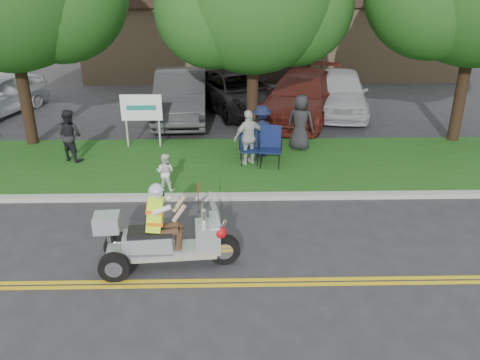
{
  "coord_description": "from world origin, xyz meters",
  "views": [
    {
      "loc": [
        -0.23,
        -8.37,
        5.69
      ],
      "look_at": [
        -0.01,
        2.0,
        0.99
      ],
      "focal_mm": 38.0,
      "sensor_mm": 36.0,
      "label": 1
    }
  ],
  "objects_px": {
    "trike_scooter": "(162,239)",
    "spectator_adult_right": "(249,137)",
    "parked_car_right": "(301,96)",
    "parked_car_mid": "(238,91)",
    "lawn_chair_a": "(270,143)",
    "parked_car_far_right": "(341,92)",
    "lawn_chair_b": "(249,144)",
    "spectator_adult_mid": "(70,135)",
    "parked_car_left": "(181,95)"
  },
  "relations": [
    {
      "from": "trike_scooter",
      "to": "parked_car_far_right",
      "type": "relative_size",
      "value": 0.59
    },
    {
      "from": "lawn_chair_a",
      "to": "spectator_adult_right",
      "type": "height_order",
      "value": "spectator_adult_right"
    },
    {
      "from": "trike_scooter",
      "to": "parked_car_mid",
      "type": "bearing_deg",
      "value": 76.76
    },
    {
      "from": "lawn_chair_a",
      "to": "parked_car_mid",
      "type": "relative_size",
      "value": 0.21
    },
    {
      "from": "spectator_adult_mid",
      "to": "parked_car_left",
      "type": "bearing_deg",
      "value": -96.5
    },
    {
      "from": "parked_car_left",
      "to": "parked_car_far_right",
      "type": "distance_m",
      "value": 6.03
    },
    {
      "from": "lawn_chair_a",
      "to": "parked_car_right",
      "type": "height_order",
      "value": "parked_car_right"
    },
    {
      "from": "lawn_chair_b",
      "to": "lawn_chair_a",
      "type": "bearing_deg",
      "value": -17.01
    },
    {
      "from": "lawn_chair_a",
      "to": "parked_car_left",
      "type": "bearing_deg",
      "value": 127.65
    },
    {
      "from": "parked_car_left",
      "to": "parked_car_far_right",
      "type": "height_order",
      "value": "parked_car_left"
    },
    {
      "from": "spectator_adult_right",
      "to": "lawn_chair_b",
      "type": "bearing_deg",
      "value": -114.09
    },
    {
      "from": "parked_car_mid",
      "to": "spectator_adult_mid",
      "type": "bearing_deg",
      "value": -157.21
    },
    {
      "from": "parked_car_far_right",
      "to": "trike_scooter",
      "type": "bearing_deg",
      "value": -109.67
    },
    {
      "from": "spectator_adult_mid",
      "to": "parked_car_right",
      "type": "height_order",
      "value": "parked_car_right"
    },
    {
      "from": "spectator_adult_right",
      "to": "parked_car_right",
      "type": "xyz_separation_m",
      "value": [
        2.09,
        4.69,
        -0.08
      ]
    },
    {
      "from": "trike_scooter",
      "to": "spectator_adult_right",
      "type": "height_order",
      "value": "trike_scooter"
    },
    {
      "from": "parked_car_mid",
      "to": "lawn_chair_a",
      "type": "bearing_deg",
      "value": -106.18
    },
    {
      "from": "parked_car_left",
      "to": "lawn_chair_a",
      "type": "bearing_deg",
      "value": -60.99
    },
    {
      "from": "spectator_adult_right",
      "to": "spectator_adult_mid",
      "type": "bearing_deg",
      "value": -28.79
    },
    {
      "from": "trike_scooter",
      "to": "spectator_adult_mid",
      "type": "relative_size",
      "value": 1.82
    },
    {
      "from": "trike_scooter",
      "to": "parked_car_far_right",
      "type": "height_order",
      "value": "trike_scooter"
    },
    {
      "from": "parked_car_mid",
      "to": "parked_car_far_right",
      "type": "relative_size",
      "value": 1.14
    },
    {
      "from": "lawn_chair_b",
      "to": "spectator_adult_mid",
      "type": "distance_m",
      "value": 5.15
    },
    {
      "from": "trike_scooter",
      "to": "lawn_chair_b",
      "type": "xyz_separation_m",
      "value": [
        1.86,
        5.13,
        0.03
      ]
    },
    {
      "from": "trike_scooter",
      "to": "parked_car_right",
      "type": "bearing_deg",
      "value": 63.32
    },
    {
      "from": "parked_car_mid",
      "to": "parked_car_right",
      "type": "bearing_deg",
      "value": -47.64
    },
    {
      "from": "spectator_adult_right",
      "to": "parked_car_far_right",
      "type": "xyz_separation_m",
      "value": [
        3.69,
        5.32,
        -0.09
      ]
    },
    {
      "from": "spectator_adult_mid",
      "to": "parked_car_left",
      "type": "xyz_separation_m",
      "value": [
        2.82,
        4.35,
        -0.01
      ]
    },
    {
      "from": "trike_scooter",
      "to": "lawn_chair_b",
      "type": "bearing_deg",
      "value": 65.5
    },
    {
      "from": "lawn_chair_b",
      "to": "spectator_adult_mid",
      "type": "relative_size",
      "value": 0.65
    },
    {
      "from": "lawn_chair_b",
      "to": "parked_car_mid",
      "type": "relative_size",
      "value": 0.18
    },
    {
      "from": "spectator_adult_right",
      "to": "parked_car_far_right",
      "type": "distance_m",
      "value": 6.47
    },
    {
      "from": "lawn_chair_a",
      "to": "parked_car_far_right",
      "type": "height_order",
      "value": "parked_car_far_right"
    },
    {
      "from": "parked_car_left",
      "to": "parked_car_right",
      "type": "bearing_deg",
      "value": -2.9
    },
    {
      "from": "trike_scooter",
      "to": "parked_car_left",
      "type": "relative_size",
      "value": 0.53
    },
    {
      "from": "spectator_adult_mid",
      "to": "parked_car_far_right",
      "type": "distance_m",
      "value": 10.1
    },
    {
      "from": "spectator_adult_right",
      "to": "parked_car_right",
      "type": "height_order",
      "value": "spectator_adult_right"
    },
    {
      "from": "parked_car_right",
      "to": "parked_car_left",
      "type": "bearing_deg",
      "value": -160.63
    },
    {
      "from": "parked_car_mid",
      "to": "parked_car_right",
      "type": "height_order",
      "value": "parked_car_right"
    },
    {
      "from": "lawn_chair_a",
      "to": "parked_car_right",
      "type": "distance_m",
      "value": 4.99
    },
    {
      "from": "parked_car_right",
      "to": "parked_car_mid",
      "type": "bearing_deg",
      "value": 176.78
    },
    {
      "from": "trike_scooter",
      "to": "parked_car_right",
      "type": "height_order",
      "value": "trike_scooter"
    },
    {
      "from": "lawn_chair_a",
      "to": "parked_car_far_right",
      "type": "relative_size",
      "value": 0.24
    },
    {
      "from": "parked_car_right",
      "to": "spectator_adult_right",
      "type": "bearing_deg",
      "value": -93.99
    },
    {
      "from": "parked_car_mid",
      "to": "parked_car_right",
      "type": "xyz_separation_m",
      "value": [
        2.32,
        -1.0,
        0.07
      ]
    },
    {
      "from": "lawn_chair_b",
      "to": "trike_scooter",
      "type": "bearing_deg",
      "value": -112.01
    },
    {
      "from": "lawn_chair_b",
      "to": "spectator_adult_right",
      "type": "bearing_deg",
      "value": -91.76
    },
    {
      "from": "parked_car_left",
      "to": "trike_scooter",
      "type": "bearing_deg",
      "value": -89.59
    },
    {
      "from": "trike_scooter",
      "to": "parked_car_far_right",
      "type": "xyz_separation_m",
      "value": [
        5.55,
        10.36,
        0.17
      ]
    },
    {
      "from": "lawn_chair_b",
      "to": "parked_car_far_right",
      "type": "xyz_separation_m",
      "value": [
        3.69,
        5.23,
        0.14
      ]
    }
  ]
}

